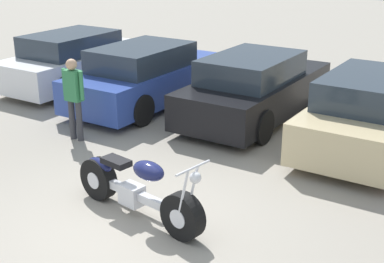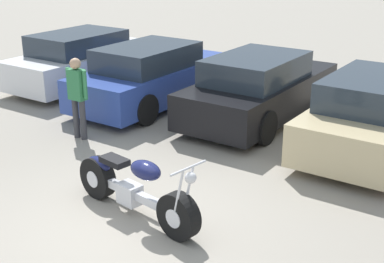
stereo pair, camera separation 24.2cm
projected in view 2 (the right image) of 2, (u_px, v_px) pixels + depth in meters
name	position (u px, v px, depth m)	size (l,w,h in m)	color
ground_plane	(120.00, 226.00, 7.38)	(60.00, 60.00, 0.00)	gray
motorcycle	(134.00, 189.00, 7.53)	(2.38, 0.81, 1.08)	black
parked_car_white	(85.00, 60.00, 14.16)	(1.83, 4.43, 1.43)	white
parked_car_blue	(153.00, 76.00, 12.52)	(1.83, 4.43, 1.43)	#2D479E
parked_car_black	(260.00, 89.00, 11.49)	(1.83, 4.43, 1.43)	black
parked_car_champagne	(376.00, 113.00, 9.88)	(1.83, 4.43, 1.43)	#C6B284
person_standing	(77.00, 92.00, 10.25)	(0.52, 0.22, 1.61)	#38383D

